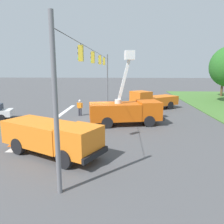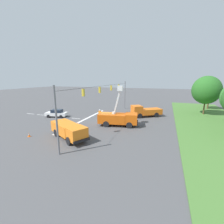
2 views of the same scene
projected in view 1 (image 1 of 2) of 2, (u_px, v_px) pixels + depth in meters
ground_plane at (98, 120)px, 21.90m from camera, size 200.00×200.00×0.00m
lane_markings at (39, 119)px, 22.23m from camera, size 17.60×15.25×0.01m
signal_gantry at (97, 74)px, 21.02m from camera, size 26.20×0.33×7.20m
tree_far_west at (223, 73)px, 39.22m from camera, size 4.27×3.63×6.44m
utility_truck_bucket_lift at (126, 110)px, 20.07m from camera, size 3.64×6.95×6.66m
utility_truck_support_near at (51, 136)px, 13.00m from camera, size 4.98×6.82×2.02m
utility_truck_support_far at (152, 100)px, 27.44m from camera, size 5.44×6.58×2.40m
road_worker at (80, 107)px, 23.84m from camera, size 0.28×0.65×1.77m
traffic_cone_foreground_left at (11, 142)px, 14.62m from camera, size 0.36×0.36×0.62m
traffic_cone_mid_left at (48, 126)px, 18.21m from camera, size 0.36×0.36×0.74m
traffic_cone_mid_right at (124, 111)px, 24.86m from camera, size 0.36×0.36×0.72m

